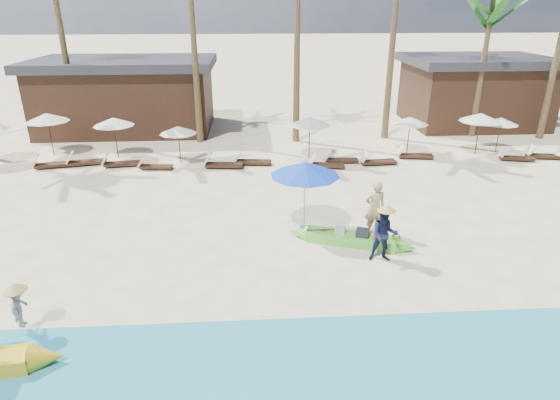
{
  "coord_description": "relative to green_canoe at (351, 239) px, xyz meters",
  "views": [
    {
      "loc": [
        -0.48,
        -12.15,
        7.31
      ],
      "look_at": [
        0.45,
        2.0,
        1.36
      ],
      "focal_mm": 30.0,
      "sensor_mm": 36.0,
      "label": 1
    }
  ],
  "objects": [
    {
      "name": "lounger_3_left",
      "position": [
        -12.83,
        8.65,
        0.01
      ],
      "size": [
        1.94,
        0.97,
        0.63
      ],
      "rotation": [
        0.0,
        0.0,
        0.23
      ],
      "color": "#321E14",
      "rests_on": "ground"
    },
    {
      "name": "lounger_6_right",
      "position": [
        0.37,
        7.79,
        -0.01
      ],
      "size": [
        1.75,
        0.86,
        0.57
      ],
      "rotation": [
        0.0,
        0.0,
        -0.21
      ],
      "color": "#321E14",
      "rests_on": "ground"
    },
    {
      "name": "pavilion_west",
      "position": [
        -10.74,
        16.17,
        1.99
      ],
      "size": [
        10.8,
        6.6,
        4.3
      ],
      "color": "#321E14",
      "rests_on": "ground"
    },
    {
      "name": "lounger_9_right",
      "position": [
        11.65,
        8.51,
        0.0
      ],
      "size": [
        1.84,
        0.8,
        0.6
      ],
      "rotation": [
        0.0,
        0.0,
        -0.15
      ],
      "color": "#321E14",
      "rests_on": "ground"
    },
    {
      "name": "lounger_7_right",
      "position": [
        2.94,
        8.1,
        0.0
      ],
      "size": [
        1.82,
        0.66,
        0.61
      ],
      "rotation": [
        0.0,
        0.0,
        0.06
      ],
      "color": "#321E14",
      "rests_on": "ground"
    },
    {
      "name": "pavilion_east",
      "position": [
        11.26,
        16.17,
        2.0
      ],
      "size": [
        8.8,
        6.6,
        4.3
      ],
      "color": "#321E14",
      "rests_on": "ground"
    },
    {
      "name": "resort_parasol_5",
      "position": [
        -6.71,
        8.99,
        1.48
      ],
      "size": [
        1.81,
        1.81,
        1.87
      ],
      "color": "#321E14",
      "rests_on": "ground"
    },
    {
      "name": "resort_parasol_6",
      "position": [
        -0.23,
        9.41,
        1.72
      ],
      "size": [
        2.07,
        2.07,
        2.13
      ],
      "color": "#321E14",
      "rests_on": "ground"
    },
    {
      "name": "resort_parasol_3",
      "position": [
        -13.53,
        10.77,
        1.8
      ],
      "size": [
        2.15,
        2.15,
        2.21
      ],
      "color": "#321E14",
      "rests_on": "ground"
    },
    {
      "name": "lounger_4_left",
      "position": [
        -9.61,
        8.62,
        0.0
      ],
      "size": [
        1.86,
        0.78,
        0.61
      ],
      "rotation": [
        0.0,
        0.0,
        0.13
      ],
      "color": "#321E14",
      "rests_on": "ground"
    },
    {
      "name": "green_canoe",
      "position": [
        0.0,
        0.0,
        0.0
      ],
      "size": [
        4.47,
        1.94,
        0.59
      ],
      "rotation": [
        0.0,
        0.0,
        -0.36
      ],
      "color": "#60D13F",
      "rests_on": "ground"
    },
    {
      "name": "resort_parasol_8",
      "position": [
        8.55,
        9.4,
        1.78
      ],
      "size": [
        2.14,
        2.14,
        2.2
      ],
      "color": "#321E14",
      "rests_on": "ground"
    },
    {
      "name": "resort_parasol_4",
      "position": [
        -10.05,
        10.12,
        1.68
      ],
      "size": [
        2.02,
        2.02,
        2.08
      ],
      "color": "#321E14",
      "rests_on": "ground"
    },
    {
      "name": "lounger_7_left",
      "position": [
        1.18,
        8.52,
        -0.01
      ],
      "size": [
        1.72,
        0.59,
        0.58
      ],
      "rotation": [
        0.0,
        0.0,
        -0.04
      ],
      "color": "#321E14",
      "rests_on": "ground"
    },
    {
      "name": "lounger_9_left",
      "position": [
        10.1,
        8.28,
        -0.01
      ],
      "size": [
        1.75,
        0.86,
        0.57
      ],
      "rotation": [
        0.0,
        0.0,
        -0.21
      ],
      "color": "#321E14",
      "rests_on": "ground"
    },
    {
      "name": "tourist",
      "position": [
        0.91,
        0.68,
        0.77
      ],
      "size": [
        0.74,
        0.51,
        1.94
      ],
      "primitive_type": "imported",
      "rotation": [
        0.0,
        0.0,
        3.22
      ],
      "color": "tan",
      "rests_on": "ground"
    },
    {
      "name": "lounger_4_right",
      "position": [
        -7.85,
        8.1,
        -0.02
      ],
      "size": [
        1.66,
        0.65,
        0.55
      ],
      "rotation": [
        0.0,
        0.0,
        -0.09
      ],
      "color": "#321E14",
      "rests_on": "ground"
    },
    {
      "name": "vendor_green",
      "position": [
        0.76,
        -1.1,
        0.67
      ],
      "size": [
        0.92,
        0.76,
        1.73
      ],
      "primitive_type": "imported",
      "rotation": [
        0.0,
        0.0,
        -0.13
      ],
      "color": "#141A37",
      "rests_on": "ground"
    },
    {
      "name": "lounger_3_right",
      "position": [
        -11.36,
        8.94,
        0.01
      ],
      "size": [
        1.94,
        0.94,
        0.63
      ],
      "rotation": [
        0.0,
        0.0,
        0.2
      ],
      "color": "#321E14",
      "rests_on": "ground"
    },
    {
      "name": "lounger_6_left",
      "position": [
        -3.21,
        8.5,
        0.0
      ],
      "size": [
        1.84,
        0.77,
        0.61
      ],
      "rotation": [
        0.0,
        0.0,
        -0.12
      ],
      "color": "#321E14",
      "rests_on": "ground"
    },
    {
      "name": "resort_parasol_7",
      "position": [
        5.09,
        9.95,
        1.54
      ],
      "size": [
        1.87,
        1.87,
        1.93
      ],
      "color": "#321E14",
      "rests_on": "ground"
    },
    {
      "name": "lounger_8_left",
      "position": [
        5.09,
        8.99,
        0.01
      ],
      "size": [
        1.87,
        0.81,
        0.61
      ],
      "rotation": [
        0.0,
        0.0,
        -0.14
      ],
      "color": "#321E14",
      "rests_on": "ground"
    },
    {
      "name": "blue_umbrella",
      "position": [
        -1.43,
        1.09,
        2.08
      ],
      "size": [
        2.34,
        2.34,
        2.52
      ],
      "color": "#99999E",
      "rests_on": "ground"
    },
    {
      "name": "ground",
      "position": [
        -2.74,
        -1.33,
        -0.2
      ],
      "size": [
        240.0,
        240.0,
        0.0
      ],
      "primitive_type": "plane",
      "color": "#FDE5BB",
      "rests_on": "ground"
    },
    {
      "name": "vendor_yellow",
      "position": [
        -8.77,
        -3.91,
        0.51
      ],
      "size": [
        0.44,
        0.71,
        1.06
      ],
      "primitive_type": "imported",
      "rotation": [
        0.0,
        0.0,
        1.64
      ],
      "color": "gray",
      "rests_on": "ground"
    },
    {
      "name": "resort_parasol_9",
      "position": [
        9.94,
        9.9,
        1.47
      ],
      "size": [
        1.79,
        1.79,
        1.85
      ],
      "color": "#321E14",
      "rests_on": "ground"
    },
    {
      "name": "lounger_5_left",
      "position": [
        -4.64,
        8.09,
        0.01
      ],
      "size": [
        1.94,
        0.77,
        0.64
      ],
      "rotation": [
        0.0,
        0.0,
        -0.1
      ],
      "color": "#321E14",
      "rests_on": "ground"
    },
    {
      "name": "palm_6",
      "position": [
        10.1,
        13.19,
        6.85
      ],
      "size": [
        2.08,
        2.08,
        8.51
      ],
      "color": "brown",
      "rests_on": "ground"
    },
    {
      "name": "wet_sand_strip",
      "position": [
        -2.74,
        -6.33,
        -0.2
      ],
      "size": [
        240.0,
        4.5,
        0.01
      ],
      "primitive_type": "cube",
      "color": "tan",
      "rests_on": "ground"
    }
  ]
}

